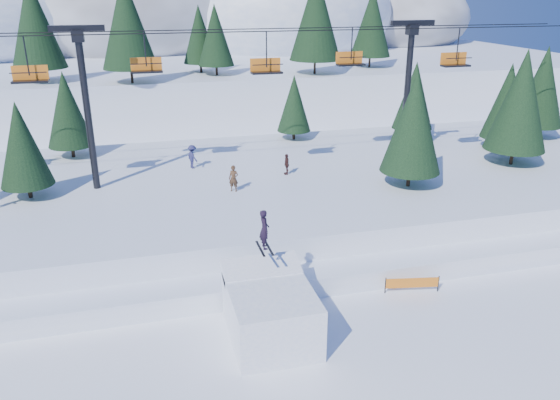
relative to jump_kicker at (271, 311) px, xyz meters
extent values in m
plane|color=white|center=(1.04, -2.44, -1.36)|extent=(160.00, 160.00, 0.00)
cube|color=white|center=(1.04, 15.56, -0.11)|extent=(70.00, 22.00, 2.50)
cube|color=white|center=(1.04, 5.56, -0.81)|extent=(70.00, 6.00, 1.10)
cube|color=white|center=(1.04, 65.56, 1.64)|extent=(110.00, 60.00, 6.00)
ellipsoid|color=#605B59|center=(-4.96, 75.56, 11.90)|extent=(44.00, 39.60, 26.40)
ellipsoid|color=white|center=(19.04, 67.56, 10.07)|extent=(34.00, 30.60, 19.72)
ellipsoid|color=#605B59|center=(39.04, 73.56, 8.77)|extent=(30.00, 27.00, 15.00)
cylinder|color=black|center=(-5.14, 36.80, 5.37)|extent=(0.26, 0.26, 1.45)
cone|color=#1B3919|center=(-5.14, 36.80, 10.54)|extent=(5.38, 5.38, 8.90)
cylinder|color=black|center=(3.86, 40.03, 5.16)|extent=(0.26, 0.26, 1.04)
cone|color=#1B3919|center=(3.86, 40.03, 8.88)|extent=(3.86, 3.86, 6.39)
cylinder|color=black|center=(14.51, 38.22, 5.40)|extent=(0.26, 0.26, 1.51)
cone|color=#1B3919|center=(14.51, 38.22, 10.80)|extent=(5.62, 5.62, 9.30)
cylinder|color=black|center=(-13.88, 39.63, 5.35)|extent=(0.26, 0.26, 1.41)
cone|color=#1B3919|center=(-13.88, 39.63, 10.40)|extent=(5.25, 5.25, 8.68)
cylinder|color=black|center=(22.68, 41.96, 5.28)|extent=(0.26, 0.26, 1.28)
cone|color=#1B3919|center=(22.68, 41.96, 9.85)|extent=(4.75, 4.75, 7.85)
cylinder|color=black|center=(2.47, 42.67, 5.15)|extent=(0.26, 0.26, 1.02)
cone|color=#1B3919|center=(2.47, 42.67, 8.79)|extent=(3.78, 3.78, 6.26)
cube|color=white|center=(0.00, -0.14, -0.12)|extent=(3.65, 4.51, 2.47)
cube|color=white|center=(0.00, 1.80, 1.16)|extent=(3.65, 1.58, 0.88)
imported|color=black|center=(0.10, 1.46, 3.34)|extent=(0.45, 0.68, 1.85)
cube|color=black|center=(-0.10, 1.46, 2.40)|extent=(0.11, 1.65, 0.03)
cube|color=black|center=(0.30, 1.46, 2.40)|extent=(0.11, 1.65, 0.03)
cylinder|color=black|center=(-7.96, 15.56, 6.14)|extent=(0.44, 0.44, 10.00)
cube|color=black|center=(-7.96, 15.56, 11.24)|extent=(3.20, 0.35, 0.35)
cube|color=black|center=(-7.96, 15.56, 10.79)|extent=(0.70, 0.70, 0.70)
cylinder|color=black|center=(14.04, 15.56, 6.14)|extent=(0.44, 0.44, 10.00)
cube|color=black|center=(14.04, 15.56, 11.24)|extent=(3.20, 0.35, 0.35)
cube|color=black|center=(14.04, 15.56, 10.79)|extent=(0.70, 0.70, 0.70)
cylinder|color=black|center=(3.04, 14.36, 10.94)|extent=(46.00, 0.06, 0.06)
cylinder|color=black|center=(3.04, 16.76, 10.94)|extent=(46.00, 0.06, 0.06)
cylinder|color=black|center=(-10.78, 14.36, 9.84)|extent=(0.08, 0.08, 2.20)
cube|color=black|center=(-10.78, 14.36, 8.39)|extent=(2.00, 0.75, 0.12)
cube|color=orange|center=(-10.78, 14.74, 8.84)|extent=(2.00, 0.10, 0.85)
cylinder|color=black|center=(-10.78, 14.01, 8.94)|extent=(2.00, 0.06, 0.06)
cylinder|color=black|center=(-4.09, 16.76, 9.84)|extent=(0.08, 0.08, 2.20)
cube|color=black|center=(-4.09, 16.76, 8.39)|extent=(2.00, 0.75, 0.12)
cube|color=orange|center=(-4.09, 17.14, 8.84)|extent=(2.00, 0.10, 0.85)
cylinder|color=black|center=(-4.09, 16.41, 8.94)|extent=(2.00, 0.06, 0.06)
cylinder|color=black|center=(3.34, 14.36, 9.84)|extent=(0.08, 0.08, 2.20)
cube|color=black|center=(3.34, 14.36, 8.39)|extent=(2.00, 0.75, 0.12)
cube|color=orange|center=(3.34, 14.74, 8.84)|extent=(2.00, 0.10, 0.85)
cylinder|color=black|center=(3.34, 14.01, 8.94)|extent=(2.00, 0.06, 0.06)
cylinder|color=black|center=(10.08, 16.76, 9.84)|extent=(0.08, 0.08, 2.20)
cube|color=black|center=(10.08, 16.76, 8.39)|extent=(2.00, 0.75, 0.12)
cube|color=orange|center=(10.08, 17.14, 8.84)|extent=(2.00, 0.10, 0.85)
cylinder|color=black|center=(10.08, 16.41, 8.94)|extent=(2.00, 0.06, 0.06)
cylinder|color=black|center=(17.00, 14.36, 9.84)|extent=(0.08, 0.08, 2.20)
cube|color=black|center=(17.00, 14.36, 8.39)|extent=(2.00, 0.75, 0.12)
cube|color=orange|center=(17.00, 14.74, 8.84)|extent=(2.00, 0.10, 0.85)
cylinder|color=black|center=(17.00, 14.01, 8.94)|extent=(2.00, 0.06, 0.06)
cylinder|color=black|center=(21.85, 13.15, 1.73)|extent=(0.26, 0.26, 1.18)
cone|color=#1B3919|center=(21.85, 13.15, 5.95)|extent=(4.39, 4.39, 7.25)
cylinder|color=black|center=(23.77, 17.09, 1.63)|extent=(0.26, 0.26, 0.97)
cone|color=#1B3919|center=(23.77, 17.09, 5.09)|extent=(3.60, 3.60, 5.95)
cylinder|color=black|center=(28.90, 19.48, 1.70)|extent=(0.26, 0.26, 1.10)
cone|color=#1B3919|center=(28.90, 19.48, 5.64)|extent=(4.10, 4.10, 6.78)
cylinder|color=black|center=(18.15, 21.97, 1.61)|extent=(0.26, 0.26, 0.93)
cone|color=#1B3919|center=(18.15, 21.97, 4.92)|extent=(3.44, 3.44, 5.69)
cylinder|color=black|center=(-10.09, 23.54, 1.61)|extent=(0.26, 0.26, 0.93)
cone|color=#1B3919|center=(-10.09, 23.54, 4.92)|extent=(3.45, 3.45, 5.70)
cylinder|color=black|center=(8.10, 24.30, 1.53)|extent=(0.26, 0.26, 0.78)
cone|color=#1B3919|center=(8.10, 24.30, 4.32)|extent=(2.90, 2.90, 4.79)
cylinder|color=black|center=(-11.93, 14.78, 1.57)|extent=(0.26, 0.26, 0.85)
cone|color=#1B3919|center=(-11.93, 14.78, 4.62)|extent=(3.17, 3.17, 5.25)
cylinder|color=black|center=(12.10, 10.68, 1.67)|extent=(0.26, 0.26, 1.06)
cone|color=#1B3919|center=(12.10, 10.68, 5.45)|extent=(3.93, 3.93, 6.50)
imported|color=#391E1C|center=(4.91, 15.13, 1.88)|extent=(0.44, 0.90, 1.48)
imported|color=#262651|center=(-1.35, 18.26, 2.01)|extent=(1.04, 1.28, 1.73)
imported|color=#482F1E|center=(0.68, 12.63, 2.00)|extent=(0.75, 0.65, 1.72)
imported|color=#20382C|center=(18.47, 19.94, 2.07)|extent=(0.67, 0.96, 1.85)
cylinder|color=black|center=(6.65, 2.17, -0.91)|extent=(0.06, 0.06, 0.90)
cylinder|color=black|center=(9.41, 1.65, -0.91)|extent=(0.06, 0.06, 0.90)
cube|color=orange|center=(8.03, 1.91, -0.81)|extent=(2.76, 0.56, 0.55)
cylinder|color=black|center=(7.60, 4.38, -0.91)|extent=(0.06, 0.06, 0.90)
cylinder|color=black|center=(10.40, 4.48, -0.91)|extent=(0.06, 0.06, 0.90)
cube|color=orange|center=(9.00, 4.43, -0.81)|extent=(2.80, 0.14, 0.55)
camera|label=1|loc=(-4.92, -20.31, 13.38)|focal=35.00mm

